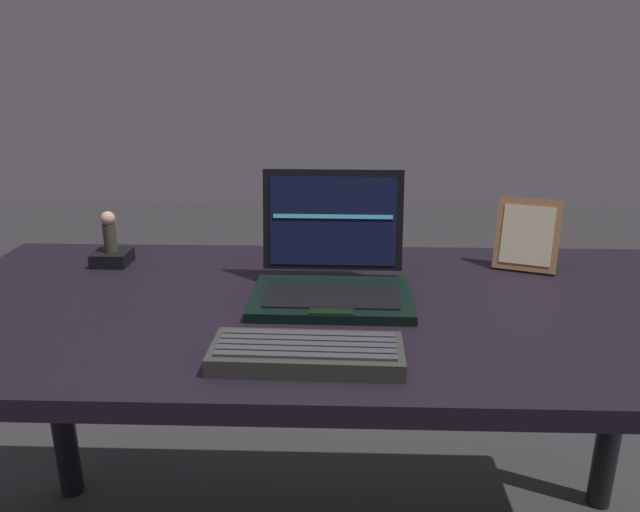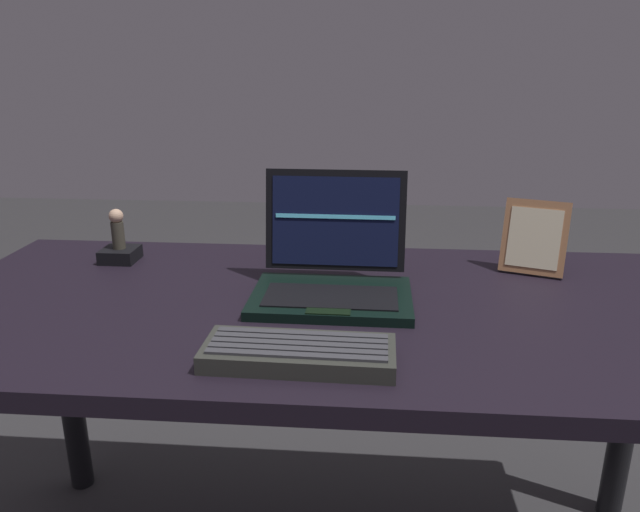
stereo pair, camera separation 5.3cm
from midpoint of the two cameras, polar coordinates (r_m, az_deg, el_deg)
The scene contains 6 objects.
desk at distance 1.22m, azimuth -0.17°, elevation -8.39°, with size 1.62×0.75×0.73m.
laptop_front at distance 1.19m, azimuth -0.02°, elevation -1.72°, with size 0.32×0.26×0.24m.
external_keyboard at distance 0.95m, azimuth -2.90°, elevation -9.29°, with size 0.30×0.13×0.03m.
photo_frame at distance 1.41m, azimuth 18.21°, elevation 1.91°, with size 0.15×0.10×0.16m.
figurine_stand at distance 1.48m, azimuth -20.24°, elevation -0.15°, with size 0.08×0.08×0.03m, color black.
figurine at distance 1.46m, azimuth -20.52°, elevation 2.31°, with size 0.03×0.03×0.10m.
Camera 1 is at (0.01, -1.09, 1.18)m, focal length 33.44 mm.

